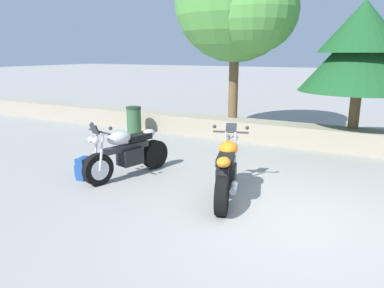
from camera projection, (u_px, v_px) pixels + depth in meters
name	position (u px, v px, depth m)	size (l,w,h in m)	color
ground_plane	(290.00, 220.00, 5.49)	(120.00, 120.00, 0.00)	gray
stone_wall	(334.00, 138.00, 9.54)	(36.00, 0.80, 0.55)	gray
motorcycle_silver_near_left	(127.00, 153.00, 7.35)	(0.82, 2.04, 1.18)	black
motorcycle_orange_centre	(227.00, 170.00, 6.29)	(0.91, 2.02, 1.18)	black
rider_backpack	(83.00, 167.00, 7.24)	(0.28, 0.32, 0.47)	navy
leafy_tree_far_left	(240.00, 2.00, 10.10)	(3.65, 3.48, 5.10)	brown
pine_tree_mid_left	(361.00, 48.00, 8.98)	(2.93, 2.93, 3.16)	brown
trash_bin	(134.00, 121.00, 11.18)	(0.46, 0.46, 0.86)	#335638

